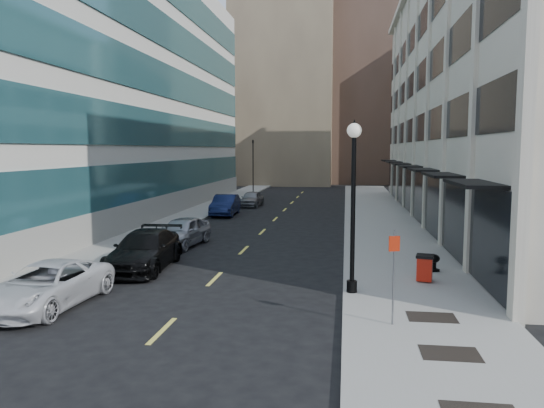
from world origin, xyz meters
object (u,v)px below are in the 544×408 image
(car_silver_sedan, at_px, (182,232))
(lamppost, at_px, (353,192))
(trash_bin, at_px, (425,267))
(sign_post, at_px, (394,265))
(car_black_pickup, at_px, (144,250))
(car_white_van, at_px, (47,285))
(car_grey_sedan, at_px, (252,199))
(car_blue_sedan, at_px, (225,205))
(urn_planter, at_px, (433,261))
(traffic_signal, at_px, (253,143))

(car_silver_sedan, xyz_separation_m, lamppost, (8.71, -8.40, 2.86))
(trash_bin, bearing_deg, sign_post, -95.07)
(car_black_pickup, relative_size, lamppost, 0.93)
(car_white_van, bearing_deg, lamppost, 18.49)
(car_grey_sedan, relative_size, lamppost, 0.68)
(car_black_pickup, relative_size, car_grey_sedan, 1.37)
(car_blue_sedan, height_order, sign_post, sign_post)
(car_black_pickup, bearing_deg, car_blue_sedan, 89.28)
(car_white_van, bearing_deg, urn_planter, 29.12)
(trash_bin, bearing_deg, car_silver_sedan, 162.47)
(car_white_van, distance_m, car_black_pickup, 5.77)
(lamppost, bearing_deg, car_black_pickup, 160.63)
(traffic_signal, relative_size, car_white_van, 1.36)
(car_black_pickup, xyz_separation_m, trash_bin, (11.38, -1.16, -0.11))
(car_black_pickup, distance_m, car_grey_sedan, 24.82)
(car_white_van, relative_size, car_silver_sedan, 1.14)
(car_silver_sedan, distance_m, urn_planter, 12.91)
(trash_bin, bearing_deg, lamppost, -132.81)
(sign_post, distance_m, urn_planter, 7.38)
(lamppost, bearing_deg, traffic_signal, 104.51)
(car_white_van, relative_size, car_blue_sedan, 1.08)
(car_black_pickup, bearing_deg, lamppost, -22.32)
(lamppost, xyz_separation_m, sign_post, (1.10, -3.27, -1.76))
(sign_post, bearing_deg, lamppost, 91.08)
(car_silver_sedan, distance_m, car_blue_sedan, 13.01)
(traffic_signal, distance_m, car_blue_sedan, 20.99)
(car_white_van, relative_size, lamppost, 0.87)
(car_white_van, bearing_deg, traffic_signal, 94.78)
(trash_bin, distance_m, sign_post, 5.53)
(car_silver_sedan, bearing_deg, car_grey_sedan, 96.82)
(traffic_signal, height_order, car_blue_sedan, traffic_signal)
(car_black_pickup, height_order, urn_planter, car_black_pickup)
(car_white_van, relative_size, sign_post, 1.90)
(car_blue_sedan, distance_m, trash_bin, 22.94)
(car_silver_sedan, relative_size, urn_planter, 6.47)
(car_black_pickup, relative_size, urn_planter, 7.94)
(sign_post, bearing_deg, car_grey_sedan, 89.63)
(car_silver_sedan, distance_m, trash_bin, 13.13)
(traffic_signal, relative_size, car_black_pickup, 1.27)
(car_white_van, distance_m, car_blue_sedan, 24.01)
(car_grey_sedan, bearing_deg, lamppost, -69.82)
(car_silver_sedan, bearing_deg, traffic_signal, 101.02)
(urn_planter, bearing_deg, traffic_signal, 110.32)
(car_blue_sedan, relative_size, sign_post, 1.76)
(sign_post, bearing_deg, car_black_pickup, 129.60)
(car_blue_sedan, bearing_deg, traffic_signal, 91.55)
(car_blue_sedan, relative_size, trash_bin, 4.75)
(trash_bin, xyz_separation_m, lamppost, (-2.70, -1.89, 2.94))
(urn_planter, bearing_deg, car_silver_sedan, 158.44)
(lamppost, bearing_deg, car_grey_sedan, 106.96)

